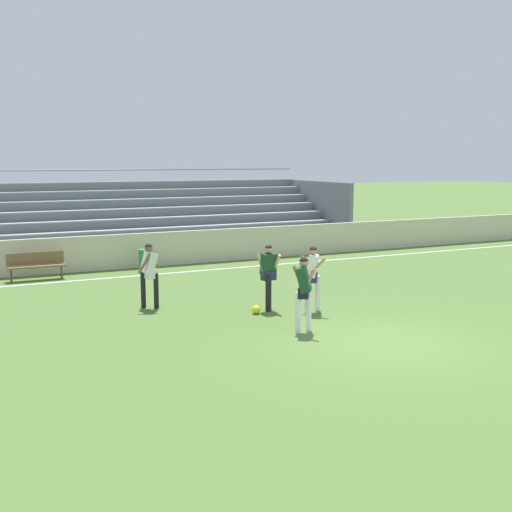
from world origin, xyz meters
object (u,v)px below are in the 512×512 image
at_px(player_dark_deep_cover, 304,287).
at_px(player_white_pressing_high, 313,273).
at_px(bleacher_stand, 112,218).
at_px(player_dark_wide_left, 269,271).
at_px(trash_bin, 146,260).
at_px(bench_near_bin, 36,263).
at_px(soccer_ball, 256,310).
at_px(player_white_wide_right, 149,269).

bearing_deg(player_dark_deep_cover, player_white_pressing_high, 52.83).
distance_m(bleacher_stand, player_dark_wide_left, 11.92).
bearing_deg(player_dark_wide_left, player_dark_deep_cover, -97.00).
height_order(trash_bin, player_dark_deep_cover, player_dark_deep_cover).
height_order(bench_near_bin, player_dark_wide_left, player_dark_wide_left).
distance_m(player_white_pressing_high, player_dark_wide_left, 1.15).
xyz_separation_m(trash_bin, soccer_ball, (0.68, -7.43, -0.27)).
height_order(bench_near_bin, player_dark_deep_cover, player_dark_deep_cover).
relative_size(player_white_pressing_high, player_white_wide_right, 0.99).
height_order(bench_near_bin, trash_bin, bench_near_bin).
distance_m(bench_near_bin, trash_bin, 3.70).
distance_m(trash_bin, soccer_ball, 7.46).
bearing_deg(soccer_ball, player_dark_deep_cover, -83.95).
bearing_deg(bench_near_bin, player_dark_deep_cover, -63.85).
relative_size(player_white_wide_right, soccer_ball, 7.81).
distance_m(bleacher_stand, trash_bin, 4.82).
distance_m(bench_near_bin, player_white_pressing_high, 9.68).
bearing_deg(player_white_wide_right, player_dark_wide_left, -30.09).
bearing_deg(player_dark_wide_left, player_white_pressing_high, -36.36).
relative_size(bleacher_stand, player_dark_deep_cover, 11.74).
distance_m(trash_bin, player_white_pressing_high, 8.14).
bearing_deg(player_white_pressing_high, player_dark_wide_left, 143.64).
height_order(player_white_pressing_high, player_dark_deep_cover, player_dark_deep_cover).
bearing_deg(player_dark_deep_cover, player_dark_wide_left, 83.00).
relative_size(bench_near_bin, trash_bin, 2.37).
xyz_separation_m(trash_bin, player_white_wide_right, (-1.54, -5.59, 0.65)).
bearing_deg(trash_bin, player_white_pressing_high, -75.09).
relative_size(player_dark_wide_left, soccer_ball, 7.79).
distance_m(bench_near_bin, soccer_ball, 8.55).
height_order(trash_bin, player_white_wide_right, player_white_wide_right).
height_order(bleacher_stand, player_dark_wide_left, bleacher_stand).
xyz_separation_m(player_white_pressing_high, player_dark_deep_cover, (-1.20, -1.58, 0.01)).
relative_size(player_white_pressing_high, player_dark_wide_left, 0.99).
bearing_deg(bench_near_bin, trash_bin, 1.41).
bearing_deg(bench_near_bin, player_white_pressing_high, -53.27).
bearing_deg(bleacher_stand, bench_near_bin, -127.49).
bearing_deg(bench_near_bin, player_dark_wide_left, -55.50).
height_order(bench_near_bin, player_white_pressing_high, player_white_pressing_high).
bearing_deg(player_white_pressing_high, bleacher_stand, 99.61).
bearing_deg(player_white_pressing_high, player_white_wide_right, 148.23).
relative_size(player_white_pressing_high, soccer_ball, 7.74).
distance_m(player_white_wide_right, player_dark_deep_cover, 4.54).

